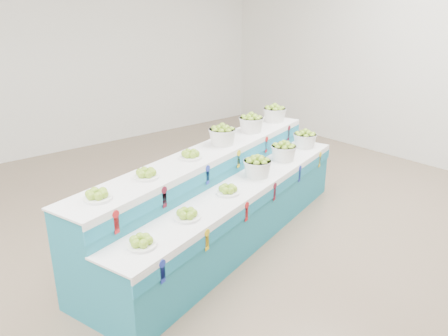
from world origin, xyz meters
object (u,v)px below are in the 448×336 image
at_px(basket_lower_left, 257,166).
at_px(plate_upper_mid, 146,173).
at_px(basket_upper_right, 275,113).
at_px(display_stand, 224,197).

bearing_deg(basket_lower_left, plate_upper_mid, 175.99).
bearing_deg(basket_upper_right, basket_lower_left, -143.60).
distance_m(basket_lower_left, plate_upper_mid, 1.42).
relative_size(display_stand, basket_upper_right, 12.10).
xyz_separation_m(display_stand, basket_upper_right, (1.53, 0.70, 0.63)).
bearing_deg(basket_lower_left, basket_upper_right, 36.40).
bearing_deg(plate_upper_mid, basket_lower_left, -4.01).
relative_size(display_stand, basket_lower_left, 12.10).
bearing_deg(display_stand, basket_lower_left, -36.54).
relative_size(basket_lower_left, plate_upper_mid, 1.29).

